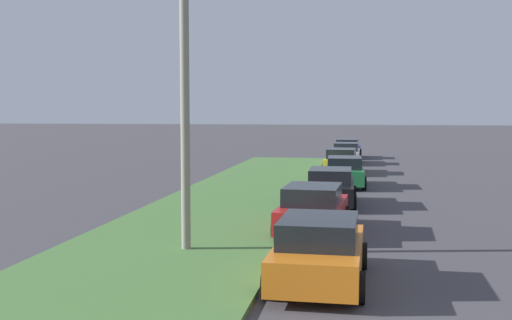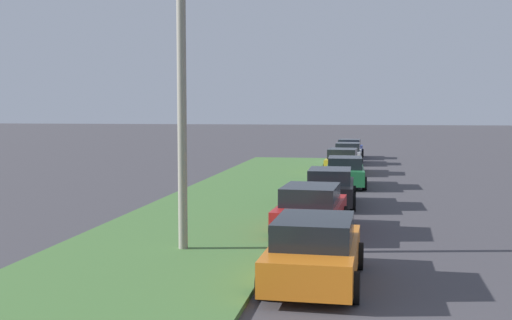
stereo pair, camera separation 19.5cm
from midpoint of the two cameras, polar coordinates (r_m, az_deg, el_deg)
grass_median at (r=18.66m, az=-6.74°, el=-6.91°), size 60.00×6.00×0.12m
parked_car_orange at (r=13.85m, az=5.33°, el=-8.16°), size 4.34×2.10×1.47m
parked_car_red at (r=19.44m, az=4.89°, el=-4.47°), size 4.39×2.20×1.47m
parked_car_black at (r=24.93m, az=6.52°, el=-2.48°), size 4.32×2.06×1.47m
parked_car_green at (r=31.17m, az=7.82°, el=-1.08°), size 4.35×2.12×1.47m
parked_car_yellow at (r=37.66m, az=7.58°, el=-0.11°), size 4.38×2.18×1.47m
parked_car_silver at (r=44.34m, az=8.02°, el=0.59°), size 4.33×2.08×1.47m
parked_car_blue at (r=49.61m, az=8.16°, el=1.01°), size 4.37×2.16×1.47m
streetlight at (r=16.36m, az=-5.62°, el=6.73°), size 0.54×2.88×7.50m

